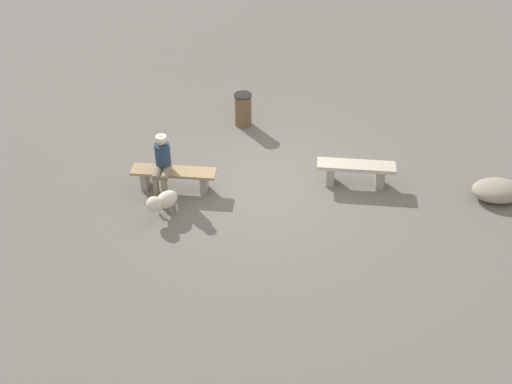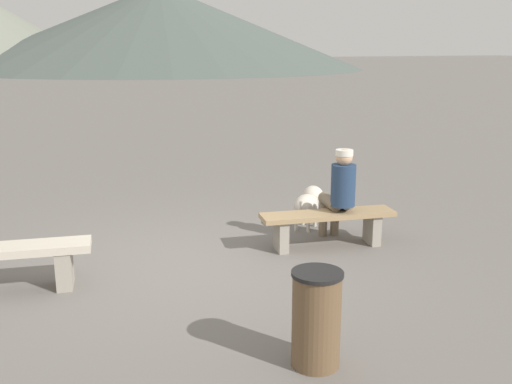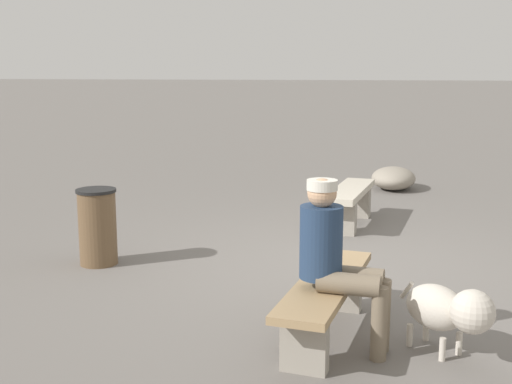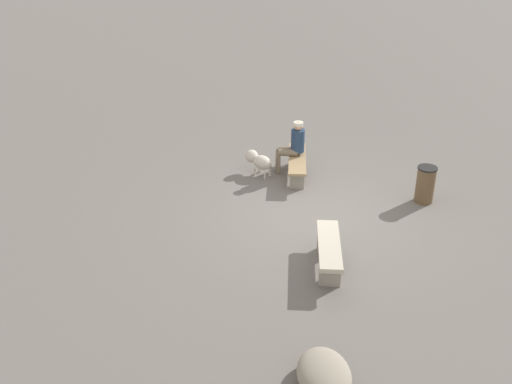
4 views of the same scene
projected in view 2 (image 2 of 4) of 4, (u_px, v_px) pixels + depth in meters
The scene contains 7 objects.
ground at pixel (187, 270), 6.56m from camera, with size 210.00×210.00×0.06m, color slate.
bench_left at pixel (12, 261), 5.85m from camera, with size 1.56×0.60×0.47m.
bench_right at pixel (328, 222), 7.14m from camera, with size 1.68×0.62×0.44m.
seated_person at pixel (340, 190), 7.19m from camera, with size 0.37×0.63×1.20m.
dog at pixel (308, 203), 7.94m from camera, with size 0.63×0.63×0.52m.
trash_bin at pixel (316, 319), 4.46m from camera, with size 0.39×0.39×0.76m.
distant_peak_1 at pixel (160, 27), 60.44m from camera, with size 41.30×41.30×8.34m, color #4C5651.
Camera 2 is at (-1.63, -5.99, 2.39)m, focal length 41.46 mm.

